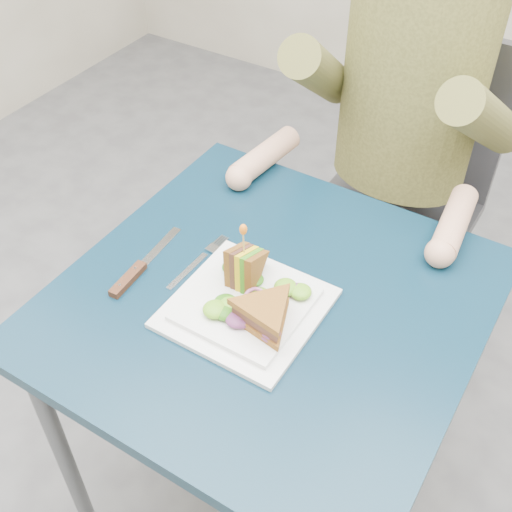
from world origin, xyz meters
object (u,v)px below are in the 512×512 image
Objects in this scene: chair at (406,178)px; sandwich_upright at (244,267)px; plate at (246,307)px; sandwich_flat at (265,314)px; table at (269,325)px; diner at (413,69)px; fork at (197,263)px; knife at (134,273)px.

chair is 0.79m from sandwich_upright.
plate is 0.07m from sandwich_flat.
chair is (0.00, 0.74, -0.11)m from table.
sandwich_upright is (-0.05, -0.63, -0.13)m from diner.
table is 4.18× the size of fork.
diner is 0.65m from sandwich_upright.
plate is 1.45× the size of fork.
sandwich_upright is (-0.05, -0.74, 0.24)m from chair.
diner is at bearing 92.79° from sandwich_flat.
fork is 0.12m from knife.
knife reaches higher than fork.
diner is (-0.00, 0.63, 0.26)m from table.
sandwich_flat is at bearing -38.58° from sandwich_upright.
plate is at bearing -53.95° from sandwich_upright.
sandwich_upright is at bearing 126.05° from plate.
fork reaches higher than table.
diner is at bearing -90.00° from chair.
table is 0.75m from chair.
diner reaches higher than chair.
diner is at bearing 90.00° from table.
sandwich_flat is at bearing 2.60° from knife.
chair reaches higher than fork.
plate is (-0.02, -0.05, 0.09)m from table.
plate is at bearing -18.90° from fork.
diner is 3.36× the size of knife.
knife reaches higher than table.
sandwich_upright reaches higher than sandwich_flat.
plate reaches higher than table.
sandwich_flat is at bearing -24.44° from plate.
table is at bearing -90.00° from diner.
plate is 2.08× the size of sandwich_upright.
sandwich_flat is at bearing -65.10° from table.
fork is 0.81× the size of knife.
table is 1.01× the size of diner.
diner is 0.70m from plate.
chair reaches higher than sandwich_upright.
fork is at bearing 179.43° from table.
knife is at bearing -177.40° from sandwich_flat.
sandwich_upright reaches higher than table.
chair is 0.78m from fork.
table is 0.10m from plate.
plate is at bearing -91.51° from chair.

